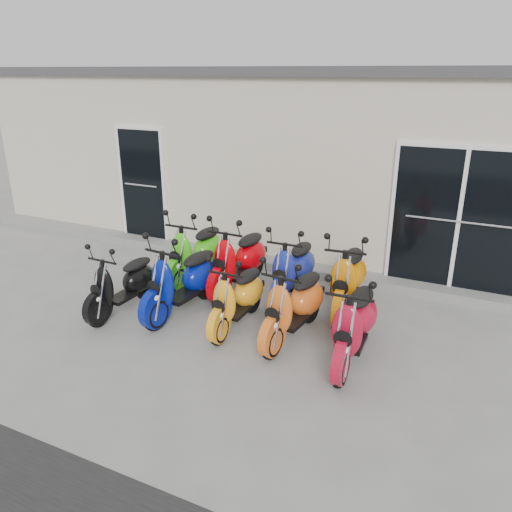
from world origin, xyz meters
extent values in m
plane|color=gray|center=(0.00, 0.00, 0.00)|extent=(80.00, 80.00, 0.00)
cube|color=beige|center=(0.00, 5.20, 1.60)|extent=(14.00, 6.00, 3.20)
cube|color=#3F3F42|center=(0.00, 5.20, 3.28)|extent=(14.20, 6.20, 0.16)
cube|color=gray|center=(0.00, 2.02, 0.07)|extent=(14.00, 0.40, 0.15)
cube|color=black|center=(-3.20, 2.17, 1.26)|extent=(1.07, 0.08, 2.22)
cube|color=black|center=(2.60, 2.17, 1.26)|extent=(2.02, 0.08, 2.22)
camera|label=1|loc=(2.93, -5.57, 3.31)|focal=35.00mm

